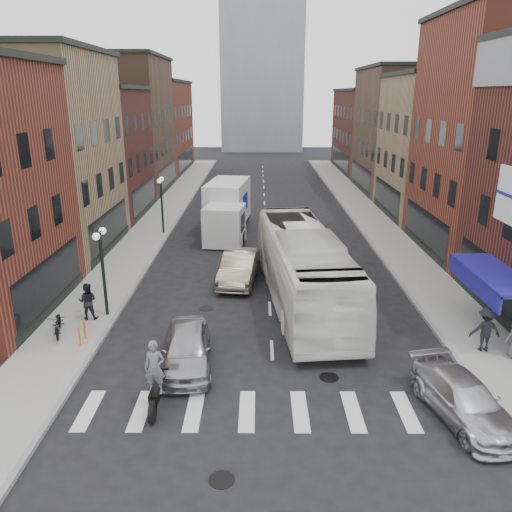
{
  "coord_description": "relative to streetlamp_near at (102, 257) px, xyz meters",
  "views": [
    {
      "loc": [
        -0.54,
        -16.65,
        9.69
      ],
      "look_at": [
        -0.66,
        5.35,
        2.51
      ],
      "focal_mm": 35.0,
      "sensor_mm": 36.0,
      "label": 1
    }
  ],
  "objects": [
    {
      "name": "curb_left",
      "position": [
        0.4,
        18.0,
        -2.91
      ],
      "size": [
        0.2,
        74.0,
        0.16
      ],
      "primitive_type": "cube",
      "color": "gray",
      "rests_on": "ground"
    },
    {
      "name": "bldg_right_mid_b",
      "position": [
        22.39,
        20.0,
        2.74
      ],
      "size": [
        10.3,
        10.2,
        11.3
      ],
      "color": "#917650",
      "rests_on": "ground"
    },
    {
      "name": "bldg_left_far_b",
      "position": [
        -7.59,
        45.0,
        2.74
      ],
      "size": [
        10.3,
        16.2,
        11.3
      ],
      "color": "maroon",
      "rests_on": "ground"
    },
    {
      "name": "parked_bicycle",
      "position": [
        -1.43,
        -1.95,
        -2.28
      ],
      "size": [
        1.16,
        1.94,
        0.96
      ],
      "primitive_type": "imported",
      "rotation": [
        0.0,
        0.0,
        0.3
      ],
      "color": "black",
      "rests_on": "sidewalk_left"
    },
    {
      "name": "curb_car",
      "position": [
        13.25,
        -7.28,
        -2.27
      ],
      "size": [
        2.7,
        4.7,
        1.28
      ],
      "primitive_type": "imported",
      "rotation": [
        0.0,
        0.0,
        0.22
      ],
      "color": "#B9B9BE",
      "rests_on": "ground"
    },
    {
      "name": "awning_blue",
      "position": [
        16.33,
        -1.5,
        -0.28
      ],
      "size": [
        1.8,
        5.0,
        0.78
      ],
      "color": "navy",
      "rests_on": "ground"
    },
    {
      "name": "sedan_left_far",
      "position": [
        5.82,
        4.6,
        -2.1
      ],
      "size": [
        2.27,
        5.1,
        1.63
      ],
      "primitive_type": "imported",
      "rotation": [
        0.0,
        0.0,
        -0.11
      ],
      "color": "#A89C88",
      "rests_on": "ground"
    },
    {
      "name": "bldg_left_mid_b",
      "position": [
        -7.59,
        20.0,
        2.24
      ],
      "size": [
        10.3,
        10.2,
        10.3
      ],
      "color": "#4D201B",
      "rests_on": "ground"
    },
    {
      "name": "motorcycle_rider",
      "position": [
        3.6,
        -6.82,
        -1.8
      ],
      "size": [
        0.67,
        2.34,
        2.39
      ],
      "rotation": [
        0.0,
        0.0,
        -0.03
      ],
      "color": "black",
      "rests_on": "ground"
    },
    {
      "name": "bike_rack",
      "position": [
        -0.2,
        -2.7,
        -2.36
      ],
      "size": [
        0.08,
        0.68,
        0.8
      ],
      "color": "#D8590C",
      "rests_on": "sidewalk_left"
    },
    {
      "name": "transit_bus",
      "position": [
        9.0,
        1.89,
        -1.12
      ],
      "size": [
        4.29,
        13.11,
        3.59
      ],
      "primitive_type": "imported",
      "rotation": [
        0.0,
        0.0,
        0.1
      ],
      "color": "white",
      "rests_on": "ground"
    },
    {
      "name": "streetlamp_far",
      "position": [
        0.0,
        14.0,
        0.0
      ],
      "size": [
        0.32,
        1.22,
        4.11
      ],
      "color": "black",
      "rests_on": "ground"
    },
    {
      "name": "sidewalk_right",
      "position": [
        15.9,
        18.0,
        -2.84
      ],
      "size": [
        3.0,
        74.0,
        0.15
      ],
      "primitive_type": "cube",
      "color": "gray",
      "rests_on": "ground"
    },
    {
      "name": "curb_right",
      "position": [
        14.4,
        18.0,
        -2.91
      ],
      "size": [
        0.2,
        74.0,
        0.16
      ],
      "primitive_type": "cube",
      "color": "gray",
      "rests_on": "ground"
    },
    {
      "name": "ped_right_a",
      "position": [
        15.62,
        -3.22,
        -1.87
      ],
      "size": [
        1.16,
        0.59,
        1.78
      ],
      "primitive_type": "imported",
      "rotation": [
        0.0,
        0.0,
        3.12
      ],
      "color": "black",
      "rests_on": "sidewalk_right"
    },
    {
      "name": "sidewalk_left",
      "position": [
        -1.1,
        18.0,
        -2.84
      ],
      "size": [
        3.0,
        74.0,
        0.15
      ],
      "primitive_type": "cube",
      "color": "gray",
      "rests_on": "ground"
    },
    {
      "name": "ground",
      "position": [
        7.4,
        -4.0,
        -2.91
      ],
      "size": [
        160.0,
        160.0,
        0.0
      ],
      "primitive_type": "plane",
      "color": "black",
      "rests_on": "ground"
    },
    {
      "name": "bldg_right_far_b",
      "position": [
        22.39,
        45.0,
        2.24
      ],
      "size": [
        10.3,
        16.2,
        10.3
      ],
      "color": "#4D201B",
      "rests_on": "ground"
    },
    {
      "name": "ped_left_solo",
      "position": [
        -0.68,
        -0.44,
        -1.93
      ],
      "size": [
        0.84,
        0.51,
        1.67
      ],
      "primitive_type": "imported",
      "rotation": [
        0.0,
        0.0,
        3.19
      ],
      "color": "black",
      "rests_on": "sidewalk_left"
    },
    {
      "name": "bldg_right_far_a",
      "position": [
        22.39,
        31.0,
        3.24
      ],
      "size": [
        10.3,
        12.2,
        12.3
      ],
      "color": "#4B3825",
      "rests_on": "ground"
    },
    {
      "name": "box_truck",
      "position": [
        4.6,
        14.12,
        -1.11
      ],
      "size": [
        3.25,
        8.66,
        3.65
      ],
      "rotation": [
        0.0,
        0.0,
        -0.13
      ],
      "color": "silver",
      "rests_on": "ground"
    },
    {
      "name": "bldg_left_far_a",
      "position": [
        -7.59,
        31.0,
        3.74
      ],
      "size": [
        10.3,
        12.2,
        13.3
      ],
      "color": "#4B3825",
      "rests_on": "ground"
    },
    {
      "name": "sedan_left_near",
      "position": [
        4.22,
        -4.24,
        -2.17
      ],
      "size": [
        2.21,
        4.54,
        1.49
      ],
      "primitive_type": "imported",
      "rotation": [
        0.0,
        0.0,
        0.11
      ],
      "color": "#A7A7AB",
      "rests_on": "ground"
    },
    {
      "name": "crosswalk_stripes",
      "position": [
        7.4,
        -7.0,
        -2.91
      ],
      "size": [
        12.0,
        2.2,
        0.01
      ],
      "primitive_type": "cube",
      "color": "silver",
      "rests_on": "ground"
    },
    {
      "name": "streetlamp_near",
      "position": [
        0.0,
        0.0,
        0.0
      ],
      "size": [
        0.32,
        1.22,
        4.11
      ],
      "color": "black",
      "rests_on": "ground"
    },
    {
      "name": "bldg_left_mid_a",
      "position": [
        -7.59,
        10.0,
        3.24
      ],
      "size": [
        10.3,
        10.2,
        12.3
      ],
      "color": "#917650",
      "rests_on": "ground"
    }
  ]
}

